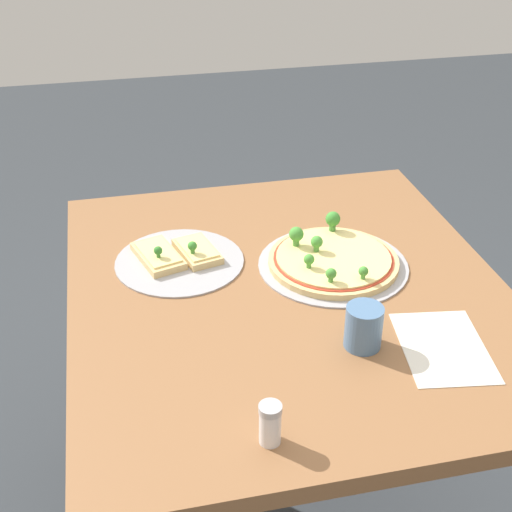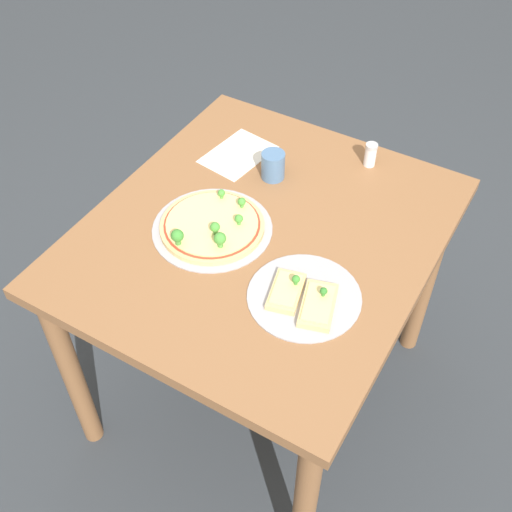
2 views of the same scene
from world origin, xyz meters
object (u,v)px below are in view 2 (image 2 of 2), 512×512
pizza_tray_whole (212,226)px  condiment_shaker (370,155)px  dining_table (261,259)px  pizza_tray_slice (304,297)px  drinking_cup (273,165)px

pizza_tray_whole → condiment_shaker: size_ratio=4.41×
dining_table → pizza_tray_slice: (-0.16, -0.21, 0.12)m
dining_table → condiment_shaker: 0.45m
drinking_cup → condiment_shaker: 0.29m
pizza_tray_slice → dining_table: bearing=53.0°
dining_table → pizza_tray_whole: bearing=119.9°
pizza_tray_slice → drinking_cup: drinking_cup is taller
dining_table → pizza_tray_slice: bearing=-127.0°
pizza_tray_whole → condiment_shaker: (0.47, -0.25, 0.02)m
pizza_tray_whole → pizza_tray_slice: size_ratio=1.16×
drinking_cup → condiment_shaker: drinking_cup is taller
pizza_tray_whole → drinking_cup: bearing=-6.4°
pizza_tray_whole → dining_table: bearing=-60.1°
dining_table → drinking_cup: 0.27m
dining_table → drinking_cup: bearing=21.6°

